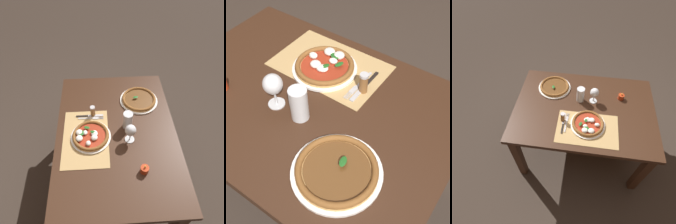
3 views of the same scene
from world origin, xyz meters
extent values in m
plane|color=#382D26|center=(0.00, 0.00, 0.00)|extent=(24.00, 24.00, 0.00)
cube|color=#382114|center=(0.00, 0.00, 0.72)|extent=(1.28, 0.90, 0.04)
cube|color=#382114|center=(-0.58, -0.39, 0.35)|extent=(0.07, 0.07, 0.70)
cube|color=#382114|center=(-0.58, 0.39, 0.35)|extent=(0.07, 0.07, 0.70)
cube|color=tan|center=(0.04, -0.23, 0.74)|extent=(0.51, 0.33, 0.00)
cylinder|color=white|center=(0.04, -0.19, 0.75)|extent=(0.30, 0.30, 0.01)
cylinder|color=tan|center=(0.04, -0.19, 0.76)|extent=(0.27, 0.27, 0.01)
torus|color=brown|center=(0.04, -0.19, 0.77)|extent=(0.27, 0.27, 0.02)
cylinder|color=maroon|center=(0.04, -0.19, 0.77)|extent=(0.22, 0.22, 0.00)
ellipsoid|color=white|center=(0.12, -0.21, 0.78)|extent=(0.04, 0.03, 0.03)
ellipsoid|color=white|center=(0.04, -0.16, 0.78)|extent=(0.04, 0.04, 0.03)
ellipsoid|color=white|center=(0.02, -0.23, 0.78)|extent=(0.04, 0.03, 0.02)
ellipsoid|color=white|center=(0.03, -0.16, 0.78)|extent=(0.05, 0.05, 0.02)
ellipsoid|color=white|center=(0.02, -0.28, 0.78)|extent=(0.05, 0.05, 0.03)
ellipsoid|color=white|center=(0.07, -0.16, 0.78)|extent=(0.05, 0.05, 0.03)
ellipsoid|color=white|center=(0.08, -0.16, 0.78)|extent=(0.04, 0.04, 0.03)
ellipsoid|color=white|center=(0.07, -0.27, 0.78)|extent=(0.05, 0.05, 0.03)
ellipsoid|color=#1E5B1E|center=(0.03, -0.25, 0.79)|extent=(0.04, 0.02, 0.00)
ellipsoid|color=#1E5B1E|center=(0.02, -0.17, 0.79)|extent=(0.04, 0.05, 0.00)
ellipsoid|color=#1E5B1E|center=(-0.02, -0.22, 0.79)|extent=(0.04, 0.05, 0.00)
ellipsoid|color=#1E5B1E|center=(0.04, -0.26, 0.79)|extent=(0.05, 0.03, 0.00)
cylinder|color=white|center=(-0.31, 0.21, 0.75)|extent=(0.32, 0.32, 0.01)
cylinder|color=tan|center=(-0.31, 0.21, 0.76)|extent=(0.29, 0.29, 0.01)
torus|color=brown|center=(-0.31, 0.21, 0.77)|extent=(0.29, 0.29, 0.02)
cylinder|color=brown|center=(-0.31, 0.21, 0.76)|extent=(0.23, 0.23, 0.00)
ellipsoid|color=#1E5B1E|center=(-0.32, 0.18, 0.78)|extent=(0.04, 0.05, 0.00)
cylinder|color=silver|center=(0.08, 0.09, 0.74)|extent=(0.07, 0.07, 0.00)
cylinder|color=silver|center=(0.08, 0.09, 0.78)|extent=(0.01, 0.01, 0.06)
ellipsoid|color=silver|center=(0.08, 0.09, 0.85)|extent=(0.08, 0.08, 0.08)
ellipsoid|color=#C17019|center=(0.08, 0.09, 0.84)|extent=(0.07, 0.07, 0.05)
cylinder|color=silver|center=(-0.05, 0.09, 0.81)|extent=(0.07, 0.07, 0.15)
cylinder|color=black|center=(-0.05, 0.09, 0.80)|extent=(0.07, 0.07, 0.12)
cylinder|color=silver|center=(-0.05, 0.09, 0.86)|extent=(0.07, 0.07, 0.02)
cube|color=#B7B7BC|center=(-0.14, -0.23, 0.75)|extent=(0.02, 0.12, 0.00)
cube|color=#B7B7BC|center=(-0.14, -0.15, 0.75)|extent=(0.02, 0.05, 0.00)
cylinder|color=#B7B7BC|center=(-0.13, -0.11, 0.75)|extent=(0.00, 0.04, 0.00)
cylinder|color=#B7B7BC|center=(-0.14, -0.11, 0.75)|extent=(0.00, 0.04, 0.00)
cylinder|color=#B7B7BC|center=(-0.14, -0.11, 0.75)|extent=(0.00, 0.04, 0.00)
cylinder|color=#B7B7BC|center=(-0.15, -0.11, 0.75)|extent=(0.00, 0.04, 0.00)
cube|color=black|center=(-0.17, -0.26, 0.75)|extent=(0.01, 0.10, 0.01)
cube|color=#B7B7BC|center=(-0.17, -0.15, 0.75)|extent=(0.02, 0.12, 0.00)
cylinder|color=#B23819|center=(0.33, 0.16, 0.77)|extent=(0.06, 0.06, 0.05)
cylinder|color=silver|center=(0.33, 0.16, 0.76)|extent=(0.04, 0.04, 0.03)
ellipsoid|color=#F9C64C|center=(0.33, 0.16, 0.80)|extent=(0.01, 0.01, 0.02)
cylinder|color=brown|center=(-0.18, -0.17, 0.78)|extent=(0.04, 0.04, 0.08)
cylinder|color=#BCBCC1|center=(-0.18, -0.17, 0.83)|extent=(0.04, 0.04, 0.01)
camera|label=1|loc=(0.98, -0.09, 2.07)|focal=35.00mm
camera|label=2|loc=(-0.64, 0.66, 1.68)|focal=50.00mm
camera|label=3|loc=(-0.03, -1.12, 2.05)|focal=30.00mm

